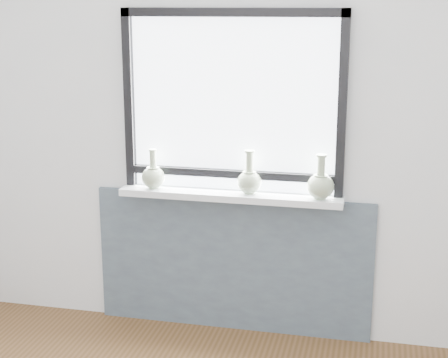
% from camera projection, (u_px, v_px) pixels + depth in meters
% --- Properties ---
extents(back_wall, '(3.60, 0.02, 2.60)m').
position_uv_depth(back_wall, '(234.00, 122.00, 4.01)').
color(back_wall, silver).
rests_on(back_wall, ground).
extents(apron_panel, '(1.70, 0.03, 0.86)m').
position_uv_depth(apron_panel, '(232.00, 263.00, 4.20)').
color(apron_panel, '#4D5E6B').
rests_on(apron_panel, ground).
extents(windowsill, '(1.32, 0.18, 0.04)m').
position_uv_depth(windowsill, '(230.00, 195.00, 4.02)').
color(windowsill, silver).
rests_on(windowsill, apron_panel).
extents(window, '(1.30, 0.06, 1.05)m').
position_uv_depth(window, '(233.00, 99.00, 3.94)').
color(window, black).
rests_on(window, windowsill).
extents(vase_a, '(0.14, 0.14, 0.24)m').
position_uv_depth(vase_a, '(153.00, 176.00, 4.09)').
color(vase_a, '#A4B893').
rests_on(vase_a, windowsill).
extents(vase_b, '(0.14, 0.14, 0.26)m').
position_uv_depth(vase_b, '(249.00, 180.00, 3.97)').
color(vase_b, '#A4B893').
rests_on(vase_b, windowsill).
extents(vase_c, '(0.15, 0.15, 0.26)m').
position_uv_depth(vase_c, '(320.00, 184.00, 3.86)').
color(vase_c, '#A4B893').
rests_on(vase_c, windowsill).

